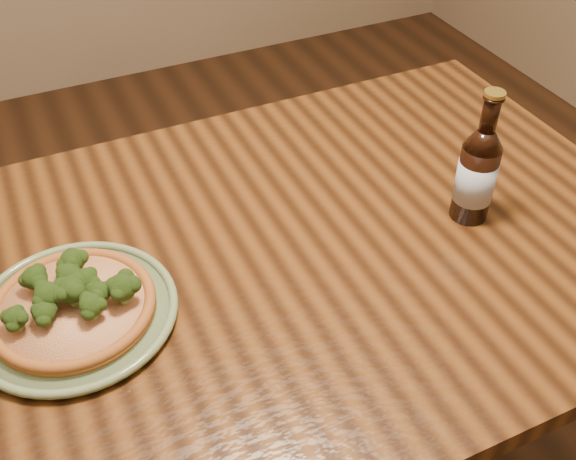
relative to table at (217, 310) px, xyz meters
name	(u,v)px	position (x,y,z in m)	size (l,w,h in m)	color
table	(217,310)	(0.00, 0.00, 0.00)	(1.60, 0.90, 0.75)	#4C2B10
plate	(75,313)	(-0.22, -0.01, 0.10)	(0.31, 0.31, 0.02)	#657A54
pizza	(73,303)	(-0.22, -0.01, 0.12)	(0.25, 0.25, 0.07)	#965521
beer_bottle	(477,173)	(0.46, -0.06, 0.19)	(0.07, 0.07, 0.25)	black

